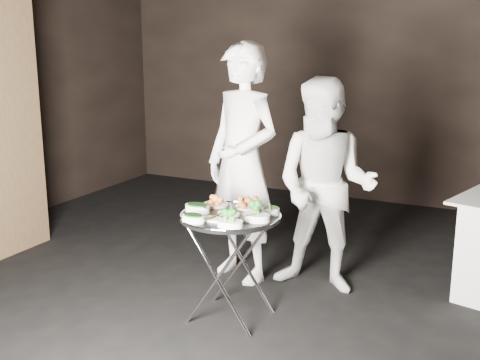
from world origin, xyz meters
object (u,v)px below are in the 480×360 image
at_px(serving_tray, 230,216).
at_px(waiter_right, 325,187).
at_px(tray_stand, 230,262).
at_px(waiter_left, 243,163).

distance_m(serving_tray, waiter_right, 0.87).
xyz_separation_m(serving_tray, waiter_right, (0.41, 0.76, 0.08)).
xyz_separation_m(tray_stand, waiter_right, (0.41, 0.76, 0.40)).
bearing_deg(waiter_left, waiter_right, 24.56).
height_order(tray_stand, serving_tray, serving_tray).
bearing_deg(waiter_left, tray_stand, -50.12).
bearing_deg(serving_tray, waiter_left, 109.66).
relative_size(tray_stand, waiter_right, 0.45).
height_order(serving_tray, waiter_right, waiter_right).
relative_size(waiter_left, waiter_right, 1.15).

